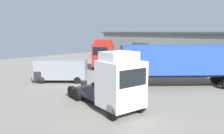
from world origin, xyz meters
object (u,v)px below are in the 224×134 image
object	(u,v)px
gravel_pile	(62,64)
traffic_cone	(113,79)
tractor_unit_white	(116,84)
oil_drum	(84,86)
delivery_van_grey	(60,70)
tractor_unit_red	(105,55)
container_trailer_green	(183,61)

from	to	relation	value
gravel_pile	traffic_cone	size ratio (longest dim) A/B	8.30
tractor_unit_white	oil_drum	world-z (taller)	tractor_unit_white
delivery_van_grey	gravel_pile	xyz separation A→B (m)	(-5.95, 4.19, -0.46)
delivery_van_grey	traffic_cone	xyz separation A→B (m)	(3.87, 4.15, -1.05)
tractor_unit_red	delivery_van_grey	world-z (taller)	tractor_unit_red
tractor_unit_white	traffic_cone	size ratio (longest dim) A/B	12.75
traffic_cone	oil_drum	bearing A→B (deg)	-80.73
container_trailer_green	traffic_cone	xyz separation A→B (m)	(-6.47, -2.90, -2.31)
delivery_van_grey	tractor_unit_red	bearing A→B (deg)	-118.97
oil_drum	traffic_cone	distance (m)	4.67
gravel_pile	tractor_unit_white	bearing A→B (deg)	-21.61
delivery_van_grey	traffic_cone	bearing A→B (deg)	-176.32
tractor_unit_white	gravel_pile	world-z (taller)	tractor_unit_white
delivery_van_grey	oil_drum	distance (m)	4.73
container_trailer_green	tractor_unit_red	size ratio (longest dim) A/B	1.45
container_trailer_green	gravel_pile	world-z (taller)	container_trailer_green
tractor_unit_red	delivery_van_grey	xyz separation A→B (m)	(2.25, -8.80, -0.67)
container_trailer_green	oil_drum	distance (m)	9.67
tractor_unit_white	tractor_unit_red	world-z (taller)	tractor_unit_red
traffic_cone	delivery_van_grey	bearing A→B (deg)	-133.00
oil_drum	delivery_van_grey	bearing A→B (deg)	174.41
tractor_unit_white	delivery_van_grey	bearing A→B (deg)	177.82
container_trailer_green	gravel_pile	xyz separation A→B (m)	(-16.29, -2.86, -1.71)
container_trailer_green	gravel_pile	size ratio (longest dim) A/B	2.22
tractor_unit_white	traffic_cone	world-z (taller)	tractor_unit_white
gravel_pile	oil_drum	xyz separation A→B (m)	(10.57, -4.64, -0.41)
tractor_unit_red	oil_drum	size ratio (longest dim) A/B	7.90
gravel_pile	traffic_cone	bearing A→B (deg)	-0.23
tractor_unit_red	traffic_cone	world-z (taller)	tractor_unit_red
oil_drum	container_trailer_green	bearing A→B (deg)	52.70
gravel_pile	traffic_cone	world-z (taller)	gravel_pile
container_trailer_green	oil_drum	bearing A→B (deg)	6.60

